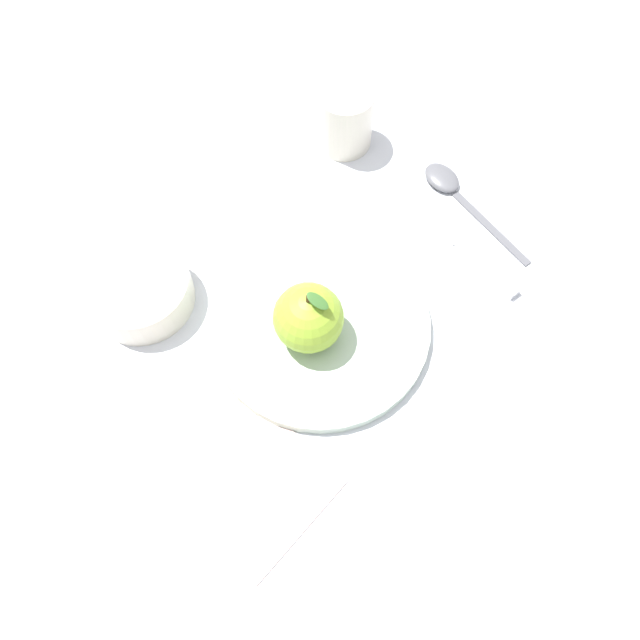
# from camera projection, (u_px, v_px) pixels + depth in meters

# --- Properties ---
(ground_plane) EXTENTS (2.40, 2.40, 0.00)m
(ground_plane) POSITION_uv_depth(u_px,v_px,m) (356.00, 310.00, 0.70)
(ground_plane) COLOR silver
(dinner_plate) EXTENTS (0.23, 0.23, 0.02)m
(dinner_plate) POSITION_uv_depth(u_px,v_px,m) (320.00, 325.00, 0.68)
(dinner_plate) COLOR #B2C6B2
(dinner_plate) RESTS_ON ground_plane
(apple) EXTENTS (0.07, 0.07, 0.08)m
(apple) POSITION_uv_depth(u_px,v_px,m) (308.00, 318.00, 0.64)
(apple) COLOR #8CB22D
(apple) RESTS_ON dinner_plate
(side_bowl) EXTENTS (0.11, 0.11, 0.04)m
(side_bowl) POSITION_uv_depth(u_px,v_px,m) (138.00, 288.00, 0.68)
(side_bowl) COLOR silver
(side_bowl) RESTS_ON ground_plane
(cup) EXTENTS (0.07, 0.07, 0.08)m
(cup) POSITION_uv_depth(u_px,v_px,m) (345.00, 116.00, 0.76)
(cup) COLOR silver
(cup) RESTS_ON ground_plane
(knife) EXTENTS (0.19, 0.12, 0.01)m
(knife) POSITION_uv_depth(u_px,v_px,m) (461.00, 243.00, 0.73)
(knife) COLOR silver
(knife) RESTS_ON ground_plane
(spoon) EXTENTS (0.16, 0.11, 0.01)m
(spoon) POSITION_uv_depth(u_px,v_px,m) (452.00, 188.00, 0.76)
(spoon) COLOR #59595E
(spoon) RESTS_ON ground_plane
(linen_napkin) EXTENTS (0.21, 0.18, 0.00)m
(linen_napkin) POSITION_uv_depth(u_px,v_px,m) (234.00, 466.00, 0.62)
(linen_napkin) COLOR beige
(linen_napkin) RESTS_ON ground_plane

